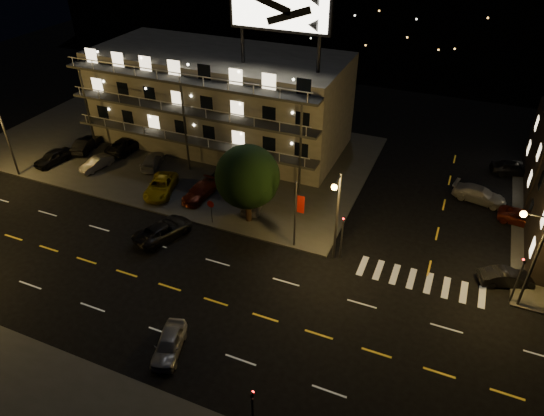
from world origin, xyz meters
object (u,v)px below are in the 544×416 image
at_px(tree, 247,178).
at_px(road_car_east, 169,344).
at_px(lot_car_4, 254,200).
at_px(side_car_0, 506,277).
at_px(road_car_west, 163,230).
at_px(lot_car_2, 161,186).
at_px(lot_car_7, 152,160).

bearing_deg(tree, road_car_east, -84.28).
height_order(lot_car_4, road_car_east, lot_car_4).
relative_size(tree, side_car_0, 1.82).
relative_size(lot_car_4, road_car_west, 0.83).
distance_m(lot_car_2, side_car_0, 31.67).
bearing_deg(lot_car_4, road_car_west, -136.52).
distance_m(lot_car_4, lot_car_7, 13.76).
relative_size(lot_car_4, side_car_0, 1.10).
bearing_deg(road_car_west, side_car_0, -150.51).
bearing_deg(lot_car_4, side_car_0, -15.27).
bearing_deg(tree, lot_car_4, 100.80).
height_order(side_car_0, road_car_east, road_car_east).
height_order(tree, side_car_0, tree).
xyz_separation_m(side_car_0, road_car_east, (-20.17, -15.53, 0.02)).
bearing_deg(lot_car_2, lot_car_7, 115.65).
xyz_separation_m(lot_car_4, road_car_west, (-5.33, -7.20, -0.16)).
bearing_deg(lot_car_2, tree, -21.97).
height_order(lot_car_2, road_car_east, lot_car_2).
relative_size(side_car_0, road_car_east, 1.00).
height_order(lot_car_4, lot_car_7, lot_car_4).
bearing_deg(road_car_west, lot_car_7, -32.55).
height_order(tree, road_car_west, tree).
height_order(tree, road_car_east, tree).
bearing_deg(road_car_east, lot_car_7, 110.36).
bearing_deg(tree, side_car_0, 0.40).
height_order(lot_car_2, road_car_west, lot_car_2).
bearing_deg(lot_car_2, road_car_west, -71.46).
xyz_separation_m(side_car_0, road_car_west, (-27.46, -5.17, 0.07)).
bearing_deg(lot_car_2, lot_car_4, -9.15).
bearing_deg(side_car_0, road_car_east, 106.59).
bearing_deg(lot_car_4, tree, -89.23).
height_order(road_car_east, road_car_west, road_car_west).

